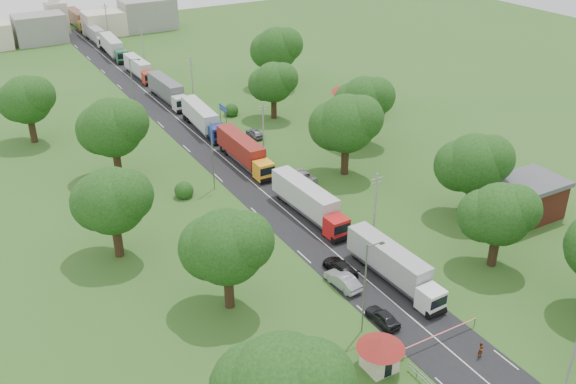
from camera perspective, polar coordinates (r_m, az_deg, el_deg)
ground at (r=80.60m, az=1.42°, el=-3.06°), size 260.00×260.00×0.00m
road at (r=96.23m, az=-4.77°, el=2.21°), size 8.00×200.00×0.04m
boom_barrier at (r=63.22m, az=12.45°, el=-12.64°), size 9.22×0.35×1.18m
guard_booth at (r=59.34m, az=8.22°, el=-13.71°), size 4.40×4.40×3.45m
info_sign at (r=109.66m, az=-5.79°, el=7.11°), size 0.12×3.10×4.10m
pole_0 at (r=60.44m, az=24.23°, el=-12.32°), size 1.60×0.24×9.00m
pole_1 at (r=76.06m, az=7.75°, el=-1.27°), size 1.60×0.24×9.00m
pole_2 at (r=97.40m, az=-2.21°, el=5.62°), size 1.60×0.24×9.00m
pole_3 at (r=121.47m, az=-8.51°, el=9.83°), size 1.60×0.24×9.00m
pole_4 at (r=146.94m, az=-12.77°, el=12.56°), size 1.60×0.24×9.00m
pole_5 at (r=173.20m, az=-15.81°, el=14.43°), size 1.60×0.24×9.00m
lamp_0 at (r=61.22m, az=6.96°, el=-8.10°), size 2.03×0.22×10.00m
lamp_1 at (r=87.80m, az=-6.64°, el=3.52°), size 2.03×0.22×10.00m
lamp_2 at (r=118.83m, az=-13.62°, el=9.40°), size 2.03×0.22×10.00m
tree_2 at (r=73.62m, az=18.24°, el=-1.85°), size 8.00×8.00×10.10m
tree_3 at (r=83.33m, az=16.20°, el=2.46°), size 8.80×8.80×11.07m
tree_4 at (r=91.28m, az=5.16°, el=6.12°), size 9.60×9.60×12.05m
tree_5 at (r=102.53m, az=6.77°, el=8.10°), size 8.80×8.80×11.07m
tree_6 at (r=112.70m, az=-1.33°, el=9.75°), size 8.00×8.00×10.10m
tree_7 at (r=129.15m, az=-1.04°, el=12.65°), size 9.60×9.60×12.05m
tree_10 at (r=63.42m, az=-5.54°, el=-4.80°), size 8.80×8.80×11.07m
tree_11 at (r=73.99m, az=-15.41°, el=-0.71°), size 8.80×8.80×11.07m
tree_12 at (r=92.81m, az=-15.35°, el=5.59°), size 9.60×9.60×12.05m
tree_13 at (r=110.28m, az=-22.24°, el=7.63°), size 8.80×8.80×11.07m
house_brick at (r=87.05m, az=20.52°, el=-0.50°), size 8.60×6.60×5.20m
house_cream at (r=117.21m, az=6.44°, el=8.77°), size 10.08×10.08×5.80m
distant_town at (r=177.12m, az=-17.74°, el=14.05°), size 52.00×8.00×8.00m
church at (r=183.51m, az=-19.90°, el=14.78°), size 5.00×5.00×12.30m
truck_0 at (r=70.43m, az=9.37°, el=-6.44°), size 2.90×14.21×3.93m
truck_1 at (r=81.85m, az=1.86°, el=-0.80°), size 3.07×14.92×4.13m
truck_2 at (r=96.26m, az=-3.95°, el=3.66°), size 2.59×14.70×4.08m
truck_3 at (r=109.68m, az=-7.63°, el=6.53°), size 3.16×14.65×4.05m
truck_4 at (r=124.40m, az=-10.66°, el=8.88°), size 2.87×14.94×4.14m
truck_5 at (r=140.39m, az=-13.11°, el=10.69°), size 2.55×13.55×3.75m
truck_6 at (r=157.40m, az=-15.29°, el=12.33°), size 3.25×15.32×4.23m
truck_7 at (r=171.26m, az=-16.75°, el=13.26°), size 2.47×13.84×3.84m
truck_8 at (r=189.29m, az=-18.20°, el=14.42°), size 3.29×15.63×4.32m
car_lane_front at (r=65.31m, az=8.41°, el=-10.93°), size 1.81×4.18×1.40m
car_lane_mid at (r=69.68m, az=4.89°, el=-7.84°), size 2.08×4.90×1.57m
car_lane_rear at (r=71.76m, az=4.67°, el=-6.71°), size 2.07×5.08×1.47m
car_verge_near at (r=91.83m, az=1.23°, el=1.49°), size 2.43×5.08×1.40m
car_verge_far at (r=106.47m, az=-2.98°, el=5.25°), size 1.69×4.14×1.41m
pedestrian_near at (r=63.32m, az=16.76°, el=-13.34°), size 0.66×0.53×1.56m
pedestrian_booth at (r=61.15m, az=7.98°, el=-13.70°), size 1.18×1.20×1.95m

